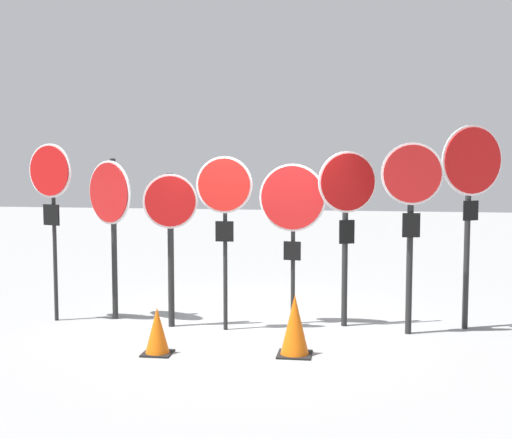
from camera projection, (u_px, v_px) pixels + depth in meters
The scene contains 11 objects.
ground_plane at pixel (258, 327), 9.83m from camera, with size 40.00×40.00×0.00m, color gray.
stop_sign_0 at pixel (51, 188), 10.00m from camera, with size 0.73×0.28×2.52m.
stop_sign_1 at pixel (111, 206), 10.13m from camera, with size 0.78×0.51×2.31m.
stop_sign_2 at pixel (170, 220), 9.68m from camera, with size 0.72×0.23×2.12m.
stop_sign_3 at pixel (224, 200), 9.47m from camera, with size 0.76×0.11×2.35m.
stop_sign_4 at pixel (292, 208), 9.83m from camera, with size 0.93×0.16×2.25m.
stop_sign_5 at pixel (347, 204), 9.68m from camera, with size 0.78×0.35×2.42m.
stop_sign_6 at pixel (411, 200), 9.25m from camera, with size 0.81×0.18×2.53m.
stop_sign_7 at pixel (471, 183), 9.51m from camera, with size 0.84×0.47×2.76m.
traffic_cone_0 at pixel (157, 331), 8.48m from camera, with size 0.35×0.35×0.57m.
traffic_cone_1 at pixel (295, 325), 8.42m from camera, with size 0.41×0.41×0.73m.
Camera 1 is at (1.37, -9.55, 2.40)m, focal length 50.00 mm.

